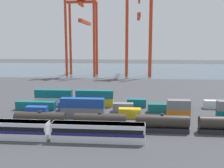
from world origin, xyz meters
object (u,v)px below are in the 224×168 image
object	(u,v)px
freight_tank_row	(162,123)
shipping_container_0	(37,111)
shipping_container_19	(224,105)
shipping_container_3	(130,113)
gantry_crane_west	(82,28)
shipping_container_1	(83,112)
passenger_train	(50,130)
shipping_container_17	(136,103)
shipping_container_15	(95,102)
gantry_crane_central	(139,26)
shipping_container_12	(169,108)

from	to	relation	value
freight_tank_row	shipping_container_0	xyz separation A→B (m)	(-33.92, 11.17, -0.73)
freight_tank_row	shipping_container_19	xyz separation A→B (m)	(21.31, 23.72, -0.73)
shipping_container_3	gantry_crane_west	distance (m)	105.09
shipping_container_1	shipping_container_19	bearing A→B (deg)	16.60
shipping_container_1	freight_tank_row	bearing A→B (deg)	-28.24
passenger_train	shipping_container_17	bearing A→B (deg)	59.45
freight_tank_row	shipping_container_17	xyz separation A→B (m)	(-5.77, 23.72, -0.73)
passenger_train	gantry_crane_west	bearing A→B (deg)	97.62
shipping_container_15	shipping_container_17	xyz separation A→B (m)	(13.54, 0.00, 0.00)
passenger_train	shipping_container_1	distance (m)	18.73
shipping_container_17	gantry_crane_central	distance (m)	88.42
shipping_container_12	gantry_crane_west	xyz separation A→B (m)	(-43.03, 89.99, 27.75)
shipping_container_19	shipping_container_17	bearing A→B (deg)	180.00
shipping_container_0	shipping_container_12	size ratio (longest dim) A/B	0.50
shipping_container_19	gantry_crane_central	xyz separation A→B (m)	(-25.85, 83.55, 28.92)
shipping_container_3	shipping_container_12	bearing A→B (deg)	29.04
shipping_container_0	shipping_container_15	bearing A→B (deg)	40.67
freight_tank_row	gantry_crane_west	size ratio (longest dim) A/B	1.44
shipping_container_17	shipping_container_19	bearing A→B (deg)	0.00
shipping_container_1	shipping_container_15	bearing A→B (deg)	83.27
shipping_container_3	freight_tank_row	bearing A→B (deg)	-55.53
shipping_container_17	shipping_container_12	bearing A→B (deg)	-33.71
passenger_train	shipping_container_1	world-z (taller)	passenger_train
shipping_container_15	gantry_crane_west	bearing A→B (deg)	103.49
shipping_container_3	shipping_container_17	world-z (taller)	same
shipping_container_12	shipping_container_17	bearing A→B (deg)	146.29
shipping_container_1	gantry_crane_central	xyz separation A→B (m)	(16.25, 96.10, 28.92)
shipping_container_0	shipping_container_19	world-z (taller)	same
passenger_train	shipping_container_17	world-z (taller)	passenger_train
shipping_container_17	shipping_container_19	distance (m)	27.08
gantry_crane_west	shipping_container_1	bearing A→B (deg)	-79.06
shipping_container_0	shipping_container_12	distance (m)	38.08
shipping_container_3	shipping_container_12	world-z (taller)	same
passenger_train	shipping_container_12	size ratio (longest dim) A/B	3.30
shipping_container_1	shipping_container_19	world-z (taller)	same
passenger_train	shipping_container_19	xyz separation A→B (m)	(45.37, 30.98, -0.84)
passenger_train	gantry_crane_central	distance (m)	119.53
freight_tank_row	gantry_crane_west	distance (m)	117.58
shipping_container_1	gantry_crane_west	xyz separation A→B (m)	(-18.60, 96.27, 27.75)
passenger_train	shipping_container_1	xyz separation A→B (m)	(3.27, 18.43, -0.84)
shipping_container_0	shipping_container_15	world-z (taller)	same
passenger_train	shipping_container_0	xyz separation A→B (m)	(-9.86, 18.43, -0.84)
shipping_container_19	gantry_crane_central	world-z (taller)	gantry_crane_central
shipping_container_15	shipping_container_19	distance (m)	40.62
shipping_container_0	shipping_container_17	size ratio (longest dim) A/B	1.00
shipping_container_1	shipping_container_3	size ratio (longest dim) A/B	2.00
freight_tank_row	gantry_crane_west	world-z (taller)	gantry_crane_west
shipping_container_1	shipping_container_17	xyz separation A→B (m)	(15.02, 12.55, 0.00)
shipping_container_3	gantry_crane_west	xyz separation A→B (m)	(-31.73, 96.27, 27.75)
freight_tank_row	shipping_container_12	world-z (taller)	freight_tank_row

